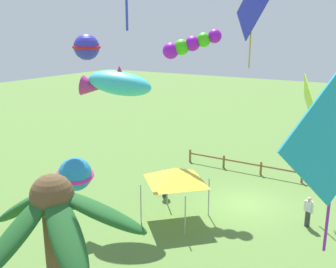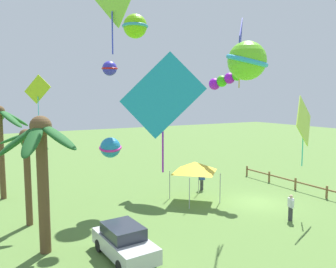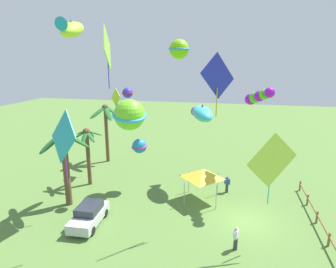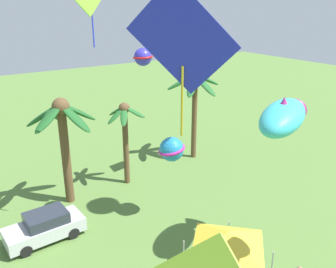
% 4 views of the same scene
% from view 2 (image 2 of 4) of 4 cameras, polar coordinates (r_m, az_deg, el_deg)
% --- Properties ---
extents(ground_plane, '(120.00, 120.00, 0.00)m').
position_cam_2_polar(ground_plane, '(24.70, 15.13, -11.32)').
color(ground_plane, '#567A38').
extents(palm_tree_0, '(4.12, 3.94, 6.55)m').
position_cam_2_polar(palm_tree_0, '(16.39, -20.97, -3.14)').
color(palm_tree_0, brown).
rests_on(palm_tree_0, ground).
extents(palm_tree_1, '(2.65, 2.74, 5.62)m').
position_cam_2_polar(palm_tree_1, '(20.48, -23.25, -3.45)').
color(palm_tree_1, brown).
rests_on(palm_tree_1, ground).
extents(palm_tree_2, '(4.22, 4.05, 6.84)m').
position_cam_2_polar(palm_tree_2, '(26.61, -26.99, 0.99)').
color(palm_tree_2, brown).
rests_on(palm_tree_2, ground).
extents(rail_fence, '(13.95, 0.12, 0.95)m').
position_cam_2_polar(rail_fence, '(27.97, 23.40, -8.30)').
color(rail_fence, brown).
rests_on(rail_fence, ground).
extents(parked_car_0, '(3.98, 1.89, 1.51)m').
position_cam_2_polar(parked_car_0, '(16.13, -7.58, -17.96)').
color(parked_car_0, '#BCBCC1').
rests_on(parked_car_0, ground).
extents(spectator_0, '(0.34, 0.53, 1.59)m').
position_cam_2_polar(spectator_0, '(26.87, 5.86, -7.92)').
color(spectator_0, '#38383D').
rests_on(spectator_0, ground).
extents(spectator_1, '(0.51, 0.36, 1.59)m').
position_cam_2_polar(spectator_1, '(21.61, 20.44, -11.79)').
color(spectator_1, '#38383D').
rests_on(spectator_1, ground).
extents(festival_tent, '(2.86, 2.86, 2.85)m').
position_cam_2_polar(festival_tent, '(23.72, 4.61, -5.69)').
color(festival_tent, '#9E9EA3').
rests_on(festival_tent, ground).
extents(kite_tube_0, '(3.12, 2.06, 1.71)m').
position_cam_2_polar(kite_tube_0, '(27.03, 10.24, 9.33)').
color(kite_tube_0, '#9D15D2').
extents(kite_diamond_2, '(1.37, 3.02, 4.51)m').
position_cam_2_polar(kite_diamond_2, '(22.52, 22.41, 1.99)').
color(kite_diamond_2, '#BCEB44').
extents(kite_diamond_3, '(1.87, 2.72, 4.52)m').
position_cam_2_polar(kite_diamond_3, '(12.28, -0.92, 6.44)').
color(kite_diamond_3, '#1E95B6').
extents(kite_fish_4, '(4.07, 2.88, 1.73)m').
position_cam_2_polar(kite_fish_4, '(25.75, -0.46, 5.44)').
color(kite_fish_4, '#39BBC9').
extents(kite_ball_5, '(2.46, 2.46, 1.65)m').
position_cam_2_polar(kite_ball_5, '(14.74, 13.48, 12.21)').
color(kite_ball_5, '#6DD126').
extents(kite_diamond_6, '(1.33, 1.55, 2.80)m').
position_cam_2_polar(kite_diamond_6, '(24.47, -21.62, 7.12)').
color(kite_diamond_6, '#B0D322').
extents(kite_ball_7, '(2.44, 2.44, 1.77)m').
position_cam_2_polar(kite_ball_7, '(25.80, -5.71, 18.04)').
color(kite_ball_7, '#78CF12').
extents(kite_ball_9, '(1.30, 1.30, 0.86)m').
position_cam_2_polar(kite_ball_9, '(20.19, -10.07, 11.10)').
color(kite_ball_9, '#352FBF').
extents(kite_diamond_10, '(2.25, 2.11, 4.23)m').
position_cam_2_polar(kite_diamond_10, '(21.62, 12.33, 14.83)').
color(kite_diamond_10, '#232BBC').
extents(kite_ball_11, '(1.93, 1.93, 1.33)m').
position_cam_2_polar(kite_ball_11, '(21.80, -9.93, -2.32)').
color(kite_ball_11, '#207CB7').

